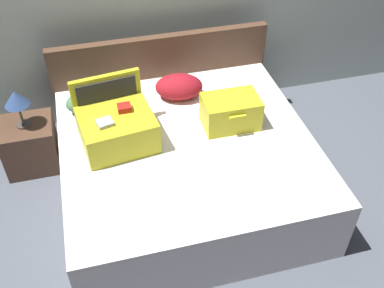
# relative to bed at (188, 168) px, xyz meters

# --- Properties ---
(ground_plane) EXTENTS (12.00, 12.00, 0.00)m
(ground_plane) POSITION_rel_bed_xyz_m (0.00, -0.40, -0.27)
(ground_plane) COLOR #4C515B
(bed) EXTENTS (1.90, 1.83, 0.55)m
(bed) POSITION_rel_bed_xyz_m (0.00, 0.00, 0.00)
(bed) COLOR silver
(bed) RESTS_ON ground
(headboard) EXTENTS (1.94, 0.08, 0.94)m
(headboard) POSITION_rel_bed_xyz_m (0.00, 0.95, 0.19)
(headboard) COLOR #4C3323
(headboard) RESTS_ON ground
(hard_case_large) EXTENTS (0.59, 0.56, 0.45)m
(hard_case_large) POSITION_rel_bed_xyz_m (-0.50, 0.15, 0.43)
(hard_case_large) COLOR gold
(hard_case_large) RESTS_ON bed
(hard_case_medium) EXTENTS (0.43, 0.32, 0.25)m
(hard_case_medium) POSITION_rel_bed_xyz_m (0.38, 0.12, 0.40)
(hard_case_medium) COLOR gold
(hard_case_medium) RESTS_ON bed
(pillow_near_headboard) EXTENTS (0.50, 0.31, 0.18)m
(pillow_near_headboard) POSITION_rel_bed_xyz_m (-0.62, 0.60, 0.37)
(pillow_near_headboard) COLOR #4C724C
(pillow_near_headboard) RESTS_ON bed
(pillow_center_head) EXTENTS (0.44, 0.34, 0.21)m
(pillow_center_head) POSITION_rel_bed_xyz_m (0.08, 0.58, 0.38)
(pillow_center_head) COLOR maroon
(pillow_center_head) RESTS_ON bed
(nightstand) EXTENTS (0.44, 0.40, 0.44)m
(nightstand) POSITION_rel_bed_xyz_m (-1.23, 0.66, -0.05)
(nightstand) COLOR #4C3323
(nightstand) RESTS_ON ground
(table_lamp) EXTENTS (0.20, 0.20, 0.34)m
(table_lamp) POSITION_rel_bed_xyz_m (-1.23, 0.66, 0.43)
(table_lamp) COLOR #3F3833
(table_lamp) RESTS_ON nightstand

